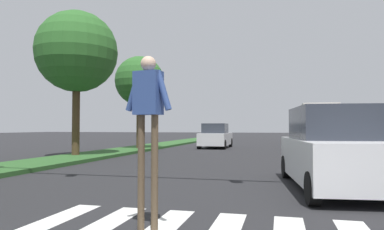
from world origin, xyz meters
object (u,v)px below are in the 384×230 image
at_px(traffic_light_gantry, 55,10).
at_px(tree_far, 140,81).
at_px(pedestrian_performer, 148,114).
at_px(suv_crossing, 333,150).
at_px(tree_mid, 77,52).
at_px(sedan_midblock, 216,137).
at_px(sedan_distant, 312,134).
at_px(truck_box_delivery, 320,125).

bearing_deg(traffic_light_gantry, tree_far, 103.97).
height_order(traffic_light_gantry, pedestrian_performer, traffic_light_gantry).
height_order(tree_far, suv_crossing, tree_far).
bearing_deg(tree_far, tree_mid, -97.57).
bearing_deg(sedan_midblock, tree_mid, -117.55).
height_order(tree_mid, tree_far, tree_mid).
xyz_separation_m(tree_far, pedestrian_performer, (6.91, -16.38, -2.75)).
xyz_separation_m(tree_far, sedan_distant, (11.67, 13.88, -3.62)).
bearing_deg(sedan_midblock, sedan_distant, 53.88).
xyz_separation_m(suv_crossing, sedan_midblock, (-5.69, 15.81, -0.13)).
xyz_separation_m(traffic_light_gantry, pedestrian_performer, (3.54, -2.84, -2.71)).
relative_size(sedan_midblock, sedan_distant, 1.02).
distance_m(tree_mid, tree_far, 6.06).
height_order(traffic_light_gantry, suv_crossing, traffic_light_gantry).
distance_m(traffic_light_gantry, sedan_distant, 28.87).
height_order(tree_far, truck_box_delivery, tree_far).
bearing_deg(sedan_distant, sedan_midblock, -126.12).
xyz_separation_m(pedestrian_performer, truck_box_delivery, (4.49, 21.11, -0.03)).
bearing_deg(suv_crossing, traffic_light_gantry, -167.38).
height_order(tree_mid, suv_crossing, tree_mid).
relative_size(traffic_light_gantry, sedan_distant, 2.27).
distance_m(traffic_light_gantry, truck_box_delivery, 20.15).
bearing_deg(traffic_light_gantry, sedan_distant, 73.16).
height_order(pedestrian_performer, sedan_distant, pedestrian_performer).
xyz_separation_m(traffic_light_gantry, truck_box_delivery, (8.03, 18.27, -2.74)).
bearing_deg(sedan_midblock, tree_far, -138.82).
relative_size(tree_far, truck_box_delivery, 0.95).
height_order(tree_far, pedestrian_performer, tree_far).
relative_size(tree_mid, tree_far, 1.18).
height_order(tree_far, traffic_light_gantry, traffic_light_gantry).
bearing_deg(truck_box_delivery, tree_far, -157.48).
distance_m(tree_far, sedan_distant, 18.49).
height_order(pedestrian_performer, suv_crossing, pedestrian_performer).
bearing_deg(suv_crossing, sedan_midblock, 109.80).
bearing_deg(pedestrian_performer, sedan_midblock, 97.47).
distance_m(tree_far, sedan_midblock, 6.73).
height_order(suv_crossing, sedan_distant, suv_crossing).
height_order(tree_mid, pedestrian_performer, tree_mid).
relative_size(tree_far, suv_crossing, 1.23).
distance_m(tree_far, suv_crossing, 16.03).
xyz_separation_m(tree_mid, sedan_distant, (12.46, 19.85, -4.32)).
bearing_deg(tree_mid, tree_far, 82.43).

